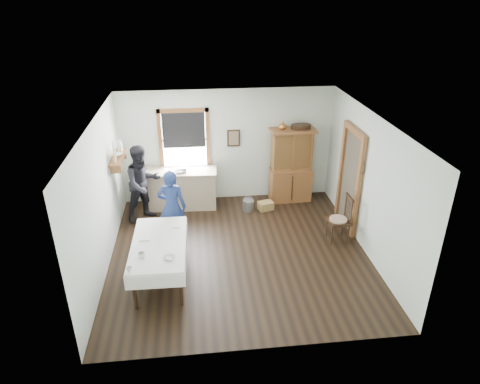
{
  "coord_description": "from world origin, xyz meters",
  "views": [
    {
      "loc": [
        -0.78,
        -7.05,
        4.8
      ],
      "look_at": [
        0.05,
        0.3,
        1.19
      ],
      "focal_mm": 32.0,
      "sensor_mm": 36.0,
      "label": 1
    }
  ],
  "objects_px": {
    "pail": "(248,205)",
    "figure_dark": "(143,186)",
    "spindle_chair": "(339,219)",
    "dining_table": "(160,260)",
    "wicker_basket": "(266,206)",
    "china_hutch": "(291,165)",
    "woman_blue": "(172,209)",
    "work_counter": "(182,189)"
  },
  "relations": [
    {
      "from": "pail",
      "to": "figure_dark",
      "type": "height_order",
      "value": "figure_dark"
    },
    {
      "from": "spindle_chair",
      "to": "figure_dark",
      "type": "relative_size",
      "value": 0.63
    },
    {
      "from": "dining_table",
      "to": "figure_dark",
      "type": "height_order",
      "value": "figure_dark"
    },
    {
      "from": "pail",
      "to": "wicker_basket",
      "type": "bearing_deg",
      "value": 1.69
    },
    {
      "from": "spindle_chair",
      "to": "china_hutch",
      "type": "bearing_deg",
      "value": 103.12
    },
    {
      "from": "spindle_chair",
      "to": "figure_dark",
      "type": "distance_m",
      "value": 4.25
    },
    {
      "from": "figure_dark",
      "to": "dining_table",
      "type": "bearing_deg",
      "value": -110.69
    },
    {
      "from": "pail",
      "to": "woman_blue",
      "type": "bearing_deg",
      "value": -146.63
    },
    {
      "from": "china_hutch",
      "to": "dining_table",
      "type": "relative_size",
      "value": 0.98
    },
    {
      "from": "china_hutch",
      "to": "pail",
      "type": "height_order",
      "value": "china_hutch"
    },
    {
      "from": "dining_table",
      "to": "figure_dark",
      "type": "distance_m",
      "value": 2.32
    },
    {
      "from": "work_counter",
      "to": "wicker_basket",
      "type": "bearing_deg",
      "value": -8.03
    },
    {
      "from": "spindle_chair",
      "to": "pail",
      "type": "distance_m",
      "value": 2.25
    },
    {
      "from": "woman_blue",
      "to": "spindle_chair",
      "type": "bearing_deg",
      "value": -175.01
    },
    {
      "from": "pail",
      "to": "figure_dark",
      "type": "relative_size",
      "value": 0.17
    },
    {
      "from": "work_counter",
      "to": "spindle_chair",
      "type": "height_order",
      "value": "spindle_chair"
    },
    {
      "from": "wicker_basket",
      "to": "china_hutch",
      "type": "bearing_deg",
      "value": 34.57
    },
    {
      "from": "wicker_basket",
      "to": "spindle_chair",
      "type": "bearing_deg",
      "value": -50.17
    },
    {
      "from": "china_hutch",
      "to": "woman_blue",
      "type": "height_order",
      "value": "china_hutch"
    },
    {
      "from": "spindle_chair",
      "to": "pail",
      "type": "height_order",
      "value": "spindle_chair"
    },
    {
      "from": "woman_blue",
      "to": "figure_dark",
      "type": "bearing_deg",
      "value": -46.18
    },
    {
      "from": "work_counter",
      "to": "wicker_basket",
      "type": "relative_size",
      "value": 4.85
    },
    {
      "from": "china_hutch",
      "to": "woman_blue",
      "type": "relative_size",
      "value": 1.23
    },
    {
      "from": "figure_dark",
      "to": "work_counter",
      "type": "bearing_deg",
      "value": -1.52
    },
    {
      "from": "dining_table",
      "to": "pail",
      "type": "bearing_deg",
      "value": 50.84
    },
    {
      "from": "spindle_chair",
      "to": "wicker_basket",
      "type": "height_order",
      "value": "spindle_chair"
    },
    {
      "from": "work_counter",
      "to": "woman_blue",
      "type": "height_order",
      "value": "woman_blue"
    },
    {
      "from": "dining_table",
      "to": "spindle_chair",
      "type": "distance_m",
      "value": 3.66
    },
    {
      "from": "spindle_chair",
      "to": "woman_blue",
      "type": "relative_size",
      "value": 0.69
    },
    {
      "from": "china_hutch",
      "to": "dining_table",
      "type": "height_order",
      "value": "china_hutch"
    },
    {
      "from": "work_counter",
      "to": "dining_table",
      "type": "bearing_deg",
      "value": -94.67
    },
    {
      "from": "china_hutch",
      "to": "spindle_chair",
      "type": "relative_size",
      "value": 1.79
    },
    {
      "from": "figure_dark",
      "to": "woman_blue",
      "type": "bearing_deg",
      "value": -89.47
    },
    {
      "from": "wicker_basket",
      "to": "figure_dark",
      "type": "xyz_separation_m",
      "value": [
        -2.76,
        -0.11,
        0.71
      ]
    },
    {
      "from": "dining_table",
      "to": "figure_dark",
      "type": "bearing_deg",
      "value": 101.43
    },
    {
      "from": "dining_table",
      "to": "wicker_basket",
      "type": "xyz_separation_m",
      "value": [
        2.31,
        2.34,
        -0.27
      ]
    },
    {
      "from": "work_counter",
      "to": "figure_dark",
      "type": "bearing_deg",
      "value": -146.15
    },
    {
      "from": "pail",
      "to": "woman_blue",
      "type": "xyz_separation_m",
      "value": [
        -1.7,
        -1.12,
        0.59
      ]
    },
    {
      "from": "work_counter",
      "to": "dining_table",
      "type": "height_order",
      "value": "work_counter"
    },
    {
      "from": "dining_table",
      "to": "wicker_basket",
      "type": "distance_m",
      "value": 3.3
    },
    {
      "from": "wicker_basket",
      "to": "figure_dark",
      "type": "bearing_deg",
      "value": -177.79
    },
    {
      "from": "pail",
      "to": "woman_blue",
      "type": "distance_m",
      "value": 2.12
    }
  ]
}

